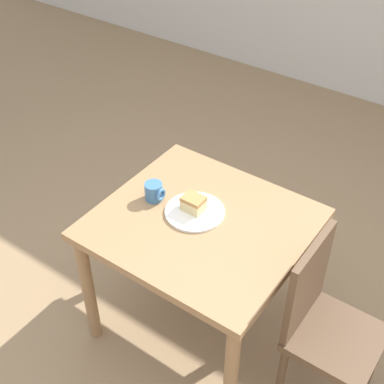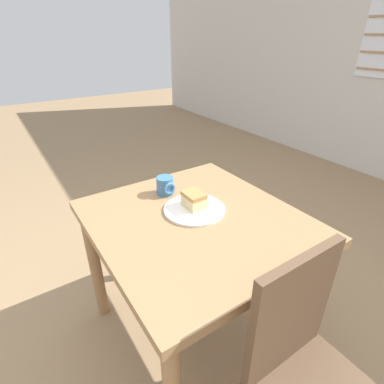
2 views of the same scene
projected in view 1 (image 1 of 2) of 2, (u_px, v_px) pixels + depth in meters
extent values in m
plane|color=#997A56|center=(182.00, 359.00, 2.66)|extent=(14.00, 14.00, 0.00)
cube|color=#9E754C|center=(202.00, 224.00, 2.38)|extent=(0.91, 0.84, 0.04)
cylinder|color=#9E754C|center=(88.00, 289.00, 2.56)|extent=(0.06, 0.06, 0.69)
cylinder|color=#9E754C|center=(231.00, 377.00, 2.20)|extent=(0.06, 0.06, 0.69)
cylinder|color=#9E754C|center=(179.00, 207.00, 3.03)|extent=(0.06, 0.06, 0.69)
cylinder|color=#9E754C|center=(309.00, 269.00, 2.67)|extent=(0.06, 0.06, 0.69)
cube|color=brown|center=(336.00, 339.00, 2.24)|extent=(0.37, 0.37, 0.04)
cylinder|color=brown|center=(373.00, 362.00, 2.41)|extent=(0.04, 0.04, 0.42)
cylinder|color=brown|center=(281.00, 377.00, 2.36)|extent=(0.04, 0.04, 0.42)
cylinder|color=brown|center=(311.00, 330.00, 2.55)|extent=(0.04, 0.04, 0.42)
cube|color=brown|center=(308.00, 283.00, 2.16)|extent=(0.03, 0.35, 0.44)
cylinder|color=white|center=(195.00, 212.00, 2.41)|extent=(0.27, 0.27, 0.01)
cube|color=#E5CC89|center=(193.00, 205.00, 2.40)|extent=(0.10, 0.08, 0.05)
cube|color=#B27F47|center=(193.00, 199.00, 2.38)|extent=(0.10, 0.08, 0.02)
cylinder|color=teal|center=(154.00, 191.00, 2.46)|extent=(0.08, 0.08, 0.09)
torus|color=teal|center=(161.00, 195.00, 2.45)|extent=(0.01, 0.06, 0.06)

